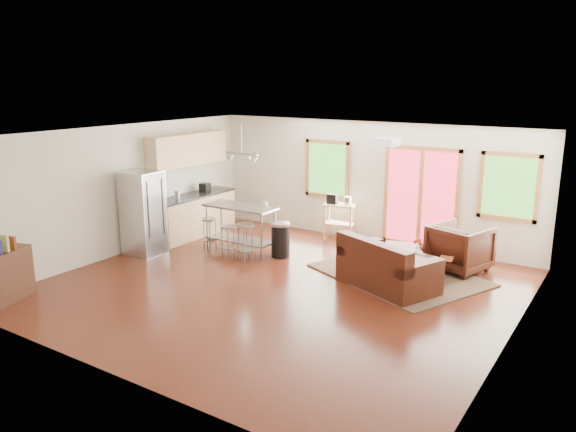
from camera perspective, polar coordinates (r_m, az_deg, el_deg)
The scene contains 28 objects.
floor at distance 9.69m, azimuth -0.97°, elevation -7.32°, with size 7.50×7.00×0.02m, color #3A150B.
ceiling at distance 9.08m, azimuth -1.04°, elevation 8.29°, with size 7.50×7.00×0.02m, color white.
back_wall at distance 12.30m, azimuth 8.19°, elevation 3.45°, with size 7.50×0.02×2.60m, color silver.
left_wall at distance 11.77m, azimuth -16.38°, elevation 2.57°, with size 0.02×7.00×2.60m, color silver.
right_wall at distance 7.91m, azimuth 22.25°, elevation -3.28°, with size 0.02×7.00×2.60m, color silver.
front_wall at distance 6.80m, azimuth -17.87°, elevation -5.64°, with size 7.50×0.02×2.60m, color silver.
window_left at distance 12.67m, azimuth 4.01°, elevation 4.78°, with size 1.10×0.05×1.30m.
french_doors at distance 11.85m, azimuth 13.31°, elevation 1.84°, with size 1.60×0.05×2.10m.
window_right at distance 11.33m, azimuth 21.52°, elevation 2.77°, with size 1.10×0.05×1.30m.
rug at distance 10.44m, azimuth 11.20°, elevation -5.88°, with size 2.77×2.13×0.03m, color #445337.
loveseat at distance 9.69m, azimuth 9.91°, elevation -5.29°, with size 1.88×1.50×0.88m.
coffee_table at distance 10.20m, azimuth 12.31°, elevation -4.30°, with size 1.19×0.88×0.43m.
armchair at distance 10.82m, azimuth 17.07°, elevation -2.91°, with size 0.94×0.88×0.97m, color black.
ottoman at distance 10.81m, azimuth 11.41°, elevation -4.09°, with size 0.64×0.64×0.42m, color black.
vase at distance 10.17m, azimuth 13.01°, elevation -3.44°, with size 0.27×0.28×0.35m.
book at distance 10.17m, azimuth 15.17°, elevation -3.40°, with size 0.23×0.03×0.32m, color brown.
cabinets at distance 12.81m, azimuth -9.72°, elevation 2.11°, with size 0.64×2.24×2.30m.
refrigerator at distance 11.63m, azimuth -14.47°, elevation 0.28°, with size 0.73×0.70×1.70m.
island at distance 11.49m, azimuth -4.86°, elevation -0.43°, with size 1.53×0.62×0.97m.
cup at distance 11.42m, azimuth -2.32°, elevation 1.29°, with size 0.12×0.09×0.12m, color white.
bar_stool_a at distance 11.73m, azimuth -7.96°, elevation -1.05°, with size 0.37×0.37×0.67m.
bar_stool_b at distance 11.21m, azimuth -6.10°, elevation -1.83°, with size 0.34×0.34×0.64m.
bar_stool_c at distance 10.90m, azimuth -4.36°, elevation -1.79°, with size 0.45×0.45×0.75m.
trash_can at distance 11.20m, azimuth -0.77°, elevation -2.41°, with size 0.50×0.50×0.70m.
kitchen_cart at distance 12.31m, azimuth 5.17°, elevation 0.71°, with size 0.76×0.58×1.03m.
bookshelf at distance 10.07m, azimuth -26.85°, elevation -5.38°, with size 0.63×1.00×1.10m.
ceiling_flush at distance 8.85m, azimuth 9.88°, elevation 7.42°, with size 0.35×0.35×0.12m, color white.
pendant_light at distance 11.48m, azimuth -4.72°, elevation 5.83°, with size 0.80×0.18×0.79m.
Camera 1 is at (5.06, -7.49, 3.49)m, focal length 35.00 mm.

